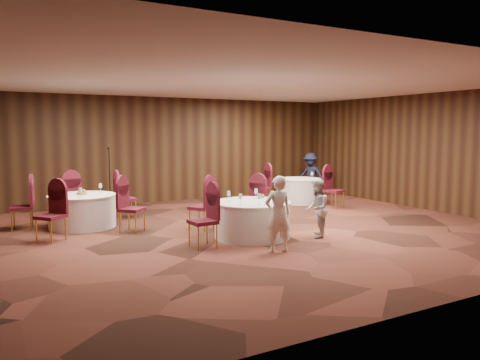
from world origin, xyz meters
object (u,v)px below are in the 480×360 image
woman_a (278,214)px  man_c (311,175)px  woman_b (317,209)px  table_main (252,219)px  table_left (82,211)px  mic_stand (110,194)px  table_right (300,190)px

woman_a → man_c: bearing=-121.7°
man_c → woman_b: bearing=-59.3°
woman_a → table_main: bearing=-88.5°
table_left → woman_a: size_ratio=1.08×
mic_stand → table_right: bearing=-8.9°
man_c → table_main: bearing=-71.2°
mic_stand → woman_b: (3.03, -4.82, 0.08)m
table_main → table_right: (3.63, 3.32, 0.00)m
woman_a → woman_b: 1.46m
table_left → man_c: 7.71m
mic_stand → woman_a: 5.67m
mic_stand → woman_b: size_ratio=1.46×
table_main → table_left: size_ratio=1.05×
table_left → woman_a: 4.80m
woman_b → table_right: bearing=-171.6°
table_right → man_c: size_ratio=0.87×
table_right → woman_a: woman_a is taller
woman_a → table_left: bearing=-46.0°
table_left → mic_stand: mic_stand is taller
table_main → table_right: bearing=42.5°
woman_b → man_c: bearing=-175.9°
table_main → woman_b: woman_b is taller
woman_a → woman_b: bearing=-146.1°
table_right → woman_a: bearing=-130.0°
table_left → mic_stand: bearing=55.8°
table_right → mic_stand: (-5.51, 0.86, 0.15)m
table_left → table_right: 6.50m
table_left → woman_b: bearing=-40.3°
table_right → man_c: bearing=39.4°
table_main → woman_a: (-0.19, -1.23, 0.32)m
table_left → mic_stand: size_ratio=0.85×
woman_a → man_c: man_c is taller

